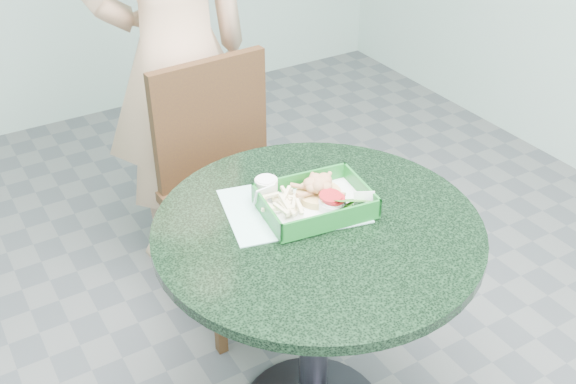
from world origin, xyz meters
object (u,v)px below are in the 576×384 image
cafe_table (316,279)px  food_basket (315,211)px  dining_chair (227,175)px  sauce_ramekin (264,194)px  diner_person (173,24)px  crab_sandwich (317,193)px

cafe_table → food_basket: 0.20m
dining_chair → sauce_ramekin: dining_chair is taller
cafe_table → diner_person: (0.04, 1.01, 0.42)m
food_basket → crab_sandwich: crab_sandwich is taller
diner_person → food_basket: 0.98m
dining_chair → food_basket: size_ratio=3.26×
food_basket → sauce_ramekin: (-0.10, 0.10, 0.03)m
diner_person → sauce_ramekin: (-0.12, -0.85, -0.20)m
diner_person → sauce_ramekin: bearing=79.8°
dining_chair → crab_sandwich: 0.66m
sauce_ramekin → dining_chair: bearing=75.1°
cafe_table → crab_sandwich: size_ratio=7.05×
cafe_table → dining_chair: dining_chair is taller
dining_chair → sauce_ramekin: (-0.14, -0.53, 0.27)m
cafe_table → sauce_ramekin: sauce_ramekin is taller
diner_person → food_basket: diner_person is taller
crab_sandwich → sauce_ramekin: bearing=151.1°
dining_chair → diner_person: diner_person is taller
dining_chair → cafe_table: bearing=-98.7°
cafe_table → crab_sandwich: (0.05, 0.09, 0.22)m
cafe_table → crab_sandwich: crab_sandwich is taller
cafe_table → food_basket: (0.03, 0.05, 0.19)m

